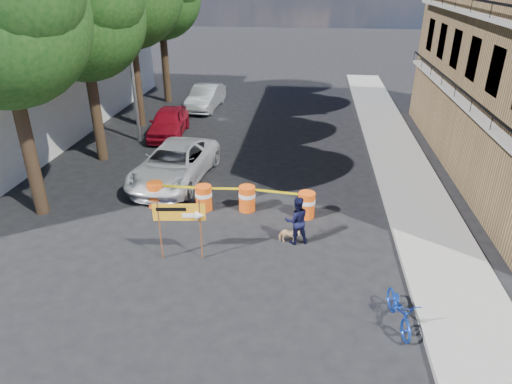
% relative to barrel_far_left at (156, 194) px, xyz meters
% --- Properties ---
extents(ground, '(120.00, 120.00, 0.00)m').
position_rel_barrel_far_left_xyz_m(ground, '(3.03, -2.91, -0.47)').
color(ground, black).
rests_on(ground, ground).
extents(sidewalk_east, '(2.40, 40.00, 0.15)m').
position_rel_barrel_far_left_xyz_m(sidewalk_east, '(9.23, 3.09, -0.40)').
color(sidewalk_east, gray).
rests_on(sidewalk_east, ground).
extents(tree_near, '(5.46, 5.20, 9.15)m').
position_rel_barrel_far_left_xyz_m(tree_near, '(-3.70, -0.91, 5.89)').
color(tree_near, '#332316').
rests_on(tree_near, ground).
extents(tree_mid_a, '(5.25, 5.00, 8.68)m').
position_rel_barrel_far_left_xyz_m(tree_mid_a, '(-3.70, 4.09, 5.53)').
color(tree_mid_a, '#332316').
rests_on(tree_mid_a, ground).
extents(streetlamp, '(1.25, 0.18, 8.00)m').
position_rel_barrel_far_left_xyz_m(streetlamp, '(-2.90, 6.59, 3.90)').
color(streetlamp, gray).
rests_on(streetlamp, ground).
extents(barrel_far_left, '(0.58, 0.58, 0.90)m').
position_rel_barrel_far_left_xyz_m(barrel_far_left, '(0.00, 0.00, 0.00)').
color(barrel_far_left, '#EA3F0D').
rests_on(barrel_far_left, ground).
extents(barrel_mid_left, '(0.58, 0.58, 0.90)m').
position_rel_barrel_far_left_xyz_m(barrel_mid_left, '(1.74, -0.05, 0.00)').
color(barrel_mid_left, '#EA3F0D').
rests_on(barrel_mid_left, ground).
extents(barrel_mid_right, '(0.58, 0.58, 0.90)m').
position_rel_barrel_far_left_xyz_m(barrel_mid_right, '(3.23, 0.07, 0.00)').
color(barrel_mid_right, '#EA3F0D').
rests_on(barrel_mid_right, ground).
extents(barrel_far_right, '(0.58, 0.58, 0.90)m').
position_rel_barrel_far_left_xyz_m(barrel_far_right, '(5.28, -0.17, 0.00)').
color(barrel_far_right, '#EA3F0D').
rests_on(barrel_far_right, ground).
extents(detour_sign, '(1.45, 0.30, 1.88)m').
position_rel_barrel_far_left_xyz_m(detour_sign, '(1.96, -3.06, 0.91)').
color(detour_sign, '#592D19').
rests_on(detour_sign, ground).
extents(pedestrian, '(0.88, 0.77, 1.53)m').
position_rel_barrel_far_left_xyz_m(pedestrian, '(5.00, -1.81, 0.29)').
color(pedestrian, black).
rests_on(pedestrian, ground).
extents(bicycle, '(0.70, 0.95, 1.66)m').
position_rel_barrel_far_left_xyz_m(bicycle, '(7.54, -5.15, 0.36)').
color(bicycle, '#163FB6').
rests_on(bicycle, ground).
extents(dog, '(0.67, 0.33, 0.56)m').
position_rel_barrel_far_left_xyz_m(dog, '(4.80, -1.92, -0.19)').
color(dog, '#E6B683').
rests_on(dog, ground).
extents(suv_white, '(2.90, 5.38, 1.43)m').
position_rel_barrel_far_left_xyz_m(suv_white, '(0.08, 2.18, 0.24)').
color(suv_white, silver).
rests_on(suv_white, ground).
extents(sedan_red, '(2.03, 4.22, 1.39)m').
position_rel_barrel_far_left_xyz_m(sedan_red, '(-1.77, 7.56, 0.22)').
color(sedan_red, maroon).
rests_on(sedan_red, ground).
extents(sedan_silver, '(1.75, 4.32, 1.40)m').
position_rel_barrel_far_left_xyz_m(sedan_silver, '(-1.00, 12.72, 0.23)').
color(sedan_silver, '#B1B4B9').
rests_on(sedan_silver, ground).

